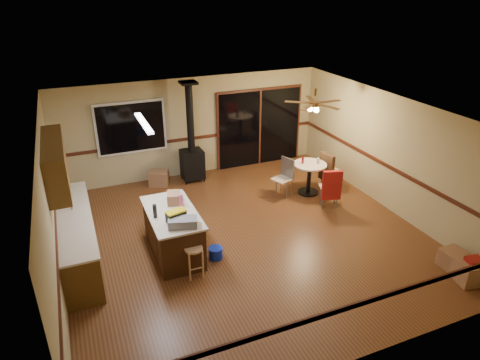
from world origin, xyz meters
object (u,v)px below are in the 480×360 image
kitchen_island (173,232)px  chair_left (285,173)px  blue_bucket (216,253)px  toolbox_grey (183,222)px  box_corner_b (452,258)px  box_under_window (159,178)px  bar_stool (194,262)px  chair_near (331,185)px  box_corner_a (472,272)px  dining_table (309,173)px  chair_right (327,167)px  wood_stove (192,154)px  toolbox_black (176,217)px

kitchen_island → chair_left: 3.41m
blue_bucket → kitchen_island: bearing=144.3°
toolbox_grey → box_corner_b: toolbox_grey is taller
toolbox_grey → box_under_window: 3.78m
chair_left → box_under_window: (-2.71, 1.73, -0.40)m
bar_stool → box_corner_b: 4.71m
chair_near → box_corner_a: chair_near is taller
box_corner_a → kitchen_island: bearing=148.1°
box_under_window → chair_near: bearing=-39.2°
dining_table → chair_right: (0.52, 0.02, 0.07)m
kitchen_island → chair_left: size_ratio=3.25×
toolbox_grey → blue_bucket: size_ratio=1.86×
chair_left → chair_right: 1.13m
chair_left → bar_stool: bearing=-143.4°
kitchen_island → box_corner_b: bearing=-27.4°
dining_table → box_corner_b: 3.74m
box_corner_b → box_under_window: bearing=127.4°
kitchen_island → chair_right: (4.24, 1.25, 0.14)m
wood_stove → chair_right: bearing=-31.5°
dining_table → box_under_window: size_ratio=1.71×
chair_near → blue_bucket: bearing=-164.8°
wood_stove → dining_table: 3.03m
chair_left → chair_right: same height
chair_right → wood_stove: bearing=148.5°
box_corner_a → box_corner_b: bearing=85.3°
bar_stool → dining_table: bearing=30.1°
chair_right → box_corner_a: (0.33, -4.09, -0.40)m
toolbox_black → chair_left: toolbox_black is taller
toolbox_black → box_under_window: size_ratio=0.72×
chair_right → box_under_window: bearing=154.2°
blue_bucket → box_under_window: size_ratio=0.57×
toolbox_black → dining_table: 4.08m
wood_stove → box_under_window: wood_stove is taller
kitchen_island → chair_left: (3.12, 1.37, 0.14)m
wood_stove → chair_right: wood_stove is taller
dining_table → chair_left: bearing=167.2°
toolbox_black → bar_stool: toolbox_black is taller
bar_stool → box_under_window: bar_stool is taller
box_under_window → toolbox_grey: bearing=-95.4°
box_corner_a → box_corner_b: box_corner_a is taller
bar_stool → kitchen_island: bearing=100.4°
bar_stool → chair_left: bearing=36.6°
toolbox_grey → toolbox_black: toolbox_black is taller
toolbox_grey → dining_table: size_ratio=0.62×
bar_stool → blue_bucket: 0.65m
dining_table → blue_bucket: bearing=-150.6°
bar_stool → chair_left: (2.96, 2.20, 0.30)m
kitchen_island → bar_stool: 0.86m
bar_stool → dining_table: size_ratio=0.72×
chair_near → chair_left: bearing=122.6°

